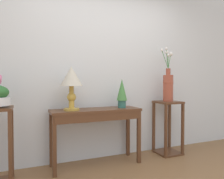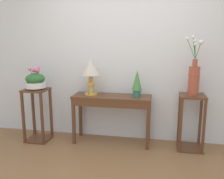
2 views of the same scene
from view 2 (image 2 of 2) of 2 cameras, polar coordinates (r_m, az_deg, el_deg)
back_wall_with_art at (r=3.83m, az=2.78°, el=8.90°), size 9.00×0.10×2.80m
console_table at (r=3.67m, az=-0.11°, el=-3.25°), size 1.19×0.39×0.75m
table_lamp at (r=3.67m, az=-5.05°, el=4.64°), size 0.29×0.29×0.56m
potted_plant_on_console at (r=3.56m, az=5.90°, el=1.68°), size 0.15×0.15×0.40m
pedestal_stand_left at (r=4.02m, az=-17.10°, el=-5.72°), size 0.35×0.35×0.84m
planter_bowl_wide_left at (r=3.89m, az=-17.58°, el=2.01°), size 0.32×0.32×0.35m
pedestal_stand_right at (r=3.73m, az=18.04°, el=-7.34°), size 0.35×0.35×0.82m
flower_vase_tall_right at (r=3.57m, az=18.72°, el=2.91°), size 0.24×0.16×0.82m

